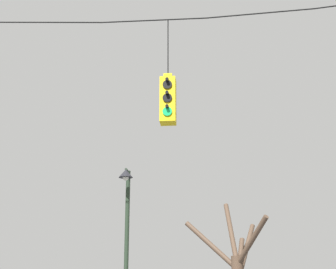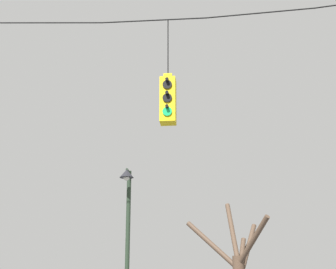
% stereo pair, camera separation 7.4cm
% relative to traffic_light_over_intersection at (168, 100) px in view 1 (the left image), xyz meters
% --- Properties ---
extents(span_wire, '(16.92, 0.03, 0.75)m').
position_rel_traffic_light_over_intersection_xyz_m(span_wire, '(-0.33, 0.01, 2.21)').
color(span_wire, black).
extents(traffic_light_over_intersection, '(0.34, 0.46, 2.49)m').
position_rel_traffic_light_over_intersection_xyz_m(traffic_light_over_intersection, '(0.00, 0.00, 0.00)').
color(traffic_light_over_intersection, yellow).
extents(street_lamp, '(0.38, 0.67, 4.87)m').
position_rel_traffic_light_over_intersection_xyz_m(street_lamp, '(-1.41, 3.38, -2.32)').
color(street_lamp, '#233323').
rests_on(street_lamp, ground_plane).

